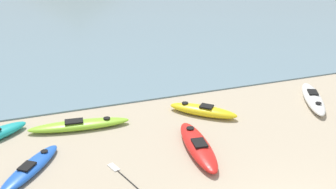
{
  "coord_description": "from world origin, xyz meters",
  "views": [
    {
      "loc": [
        -5.57,
        -4.89,
        6.27
      ],
      "look_at": [
        -0.75,
        8.22,
        0.5
      ],
      "focal_mm": 42.0,
      "sensor_mm": 36.0,
      "label": 1
    }
  ],
  "objects_px": {
    "kayak_on_sand_1": "(203,110)",
    "kayak_on_sand_4": "(30,168)",
    "kayak_on_sand_5": "(198,146)",
    "kayak_on_sand_0": "(79,125)",
    "kayak_on_sand_3": "(313,98)",
    "loose_paddle": "(136,187)"
  },
  "relations": [
    {
      "from": "kayak_on_sand_0",
      "to": "kayak_on_sand_1",
      "type": "distance_m",
      "value": 4.49
    },
    {
      "from": "kayak_on_sand_1",
      "to": "kayak_on_sand_5",
      "type": "bearing_deg",
      "value": -118.43
    },
    {
      "from": "kayak_on_sand_0",
      "to": "kayak_on_sand_4",
      "type": "xyz_separation_m",
      "value": [
        -1.7,
        -2.19,
        -0.02
      ]
    },
    {
      "from": "kayak_on_sand_4",
      "to": "kayak_on_sand_5",
      "type": "distance_m",
      "value": 4.95
    },
    {
      "from": "kayak_on_sand_1",
      "to": "loose_paddle",
      "type": "bearing_deg",
      "value": -135.89
    },
    {
      "from": "kayak_on_sand_1",
      "to": "kayak_on_sand_4",
      "type": "distance_m",
      "value": 6.41
    },
    {
      "from": "kayak_on_sand_1",
      "to": "loose_paddle",
      "type": "distance_m",
      "value": 4.98
    },
    {
      "from": "kayak_on_sand_1",
      "to": "kayak_on_sand_3",
      "type": "height_order",
      "value": "kayak_on_sand_3"
    },
    {
      "from": "kayak_on_sand_0",
      "to": "kayak_on_sand_1",
      "type": "xyz_separation_m",
      "value": [
        4.47,
        -0.45,
        0.03
      ]
    },
    {
      "from": "kayak_on_sand_3",
      "to": "kayak_on_sand_4",
      "type": "relative_size",
      "value": 1.28
    },
    {
      "from": "kayak_on_sand_1",
      "to": "kayak_on_sand_4",
      "type": "bearing_deg",
      "value": -164.2
    },
    {
      "from": "loose_paddle",
      "to": "kayak_on_sand_3",
      "type": "bearing_deg",
      "value": 20.19
    },
    {
      "from": "kayak_on_sand_4",
      "to": "kayak_on_sand_5",
      "type": "xyz_separation_m",
      "value": [
        4.92,
        -0.55,
        0.04
      ]
    },
    {
      "from": "kayak_on_sand_0",
      "to": "kayak_on_sand_5",
      "type": "bearing_deg",
      "value": -40.39
    },
    {
      "from": "kayak_on_sand_1",
      "to": "kayak_on_sand_5",
      "type": "distance_m",
      "value": 2.61
    },
    {
      "from": "kayak_on_sand_5",
      "to": "loose_paddle",
      "type": "height_order",
      "value": "kayak_on_sand_5"
    },
    {
      "from": "kayak_on_sand_3",
      "to": "loose_paddle",
      "type": "bearing_deg",
      "value": -159.81
    },
    {
      "from": "kayak_on_sand_0",
      "to": "loose_paddle",
      "type": "relative_size",
      "value": 1.28
    },
    {
      "from": "kayak_on_sand_3",
      "to": "loose_paddle",
      "type": "height_order",
      "value": "kayak_on_sand_3"
    },
    {
      "from": "kayak_on_sand_1",
      "to": "loose_paddle",
      "type": "xyz_separation_m",
      "value": [
        -3.58,
        -3.47,
        -0.16
      ]
    },
    {
      "from": "kayak_on_sand_0",
      "to": "kayak_on_sand_5",
      "type": "xyz_separation_m",
      "value": [
        3.23,
        -2.74,
        0.02
      ]
    },
    {
      "from": "kayak_on_sand_3",
      "to": "kayak_on_sand_4",
      "type": "distance_m",
      "value": 10.84
    }
  ]
}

